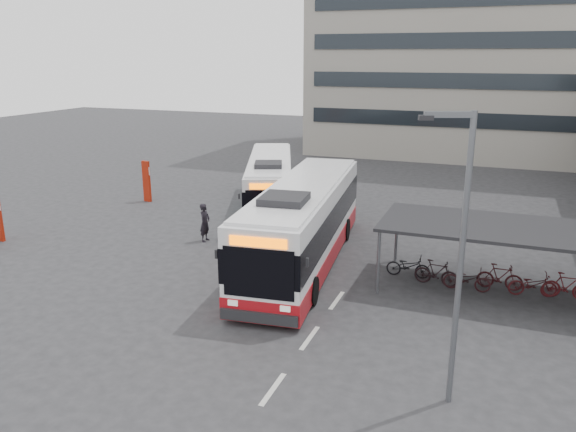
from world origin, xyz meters
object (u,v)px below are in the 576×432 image
(bus_teal, at_px, (270,183))
(lamp_post, at_px, (458,246))
(bus_main, at_px, (303,224))
(pedestrian, at_px, (205,222))

(bus_teal, relative_size, lamp_post, 1.50)
(bus_main, height_order, bus_teal, bus_main)
(bus_teal, bearing_deg, pedestrian, -116.84)
(pedestrian, relative_size, lamp_post, 0.25)
(bus_main, relative_size, bus_teal, 1.16)
(lamp_post, bearing_deg, bus_main, 109.39)
(pedestrian, bearing_deg, bus_teal, -7.97)
(bus_main, bearing_deg, pedestrian, 162.10)
(bus_main, relative_size, lamp_post, 1.73)
(bus_main, bearing_deg, bus_teal, 115.47)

